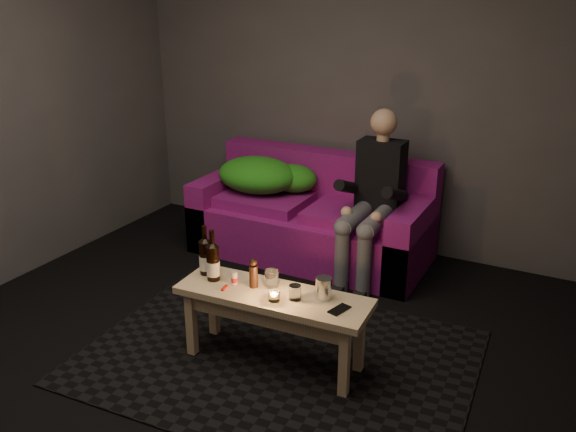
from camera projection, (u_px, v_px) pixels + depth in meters
name	position (u px, v px, depth m)	size (l,w,h in m)	color
floor	(208.00, 376.00, 3.46)	(4.50, 4.50, 0.00)	black
room	(243.00, 72.00, 3.26)	(4.50, 4.50, 4.50)	silver
rug	(278.00, 357.00, 3.63)	(2.23, 1.63, 0.01)	black
sofa	(313.00, 220.00, 4.95)	(1.87, 0.84, 0.80)	#821165
green_blanket	(264.00, 176.00, 5.02)	(0.82, 0.56, 0.28)	#24981B
person	(373.00, 194.00, 4.46)	(0.34, 0.78, 1.25)	black
coffee_table	(273.00, 306.00, 3.45)	(1.13, 0.41, 0.46)	tan
beer_bottle_a	(206.00, 256.00, 3.62)	(0.08, 0.08, 0.31)	black
beer_bottle_b	(213.00, 262.00, 3.54)	(0.08, 0.08, 0.31)	black
salt_shaker	(234.00, 278.00, 3.52)	(0.04, 0.04, 0.08)	silver
pepper_mill	(254.00, 276.00, 3.47)	(0.05, 0.05, 0.13)	black
tumbler_back	(272.00, 278.00, 3.49)	(0.08, 0.08, 0.09)	white
tealight	(274.00, 296.00, 3.33)	(0.07, 0.07, 0.05)	white
tumbler_front	(295.00, 292.00, 3.34)	(0.07, 0.07, 0.08)	white
steel_cup	(324.00, 288.00, 3.35)	(0.09, 0.09, 0.12)	silver
smartphone	(339.00, 310.00, 3.24)	(0.06, 0.13, 0.01)	black
red_lighter	(224.00, 288.00, 3.47)	(0.02, 0.07, 0.01)	red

